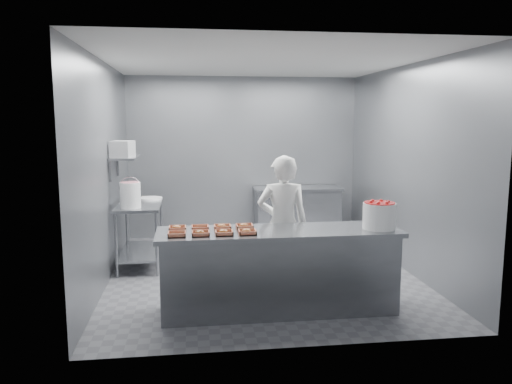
# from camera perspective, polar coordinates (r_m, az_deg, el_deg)

# --- Properties ---
(floor) EXTENTS (4.50, 4.50, 0.00)m
(floor) POSITION_cam_1_polar(r_m,az_deg,el_deg) (6.87, 0.60, -9.23)
(floor) COLOR #4C4C51
(floor) RESTS_ON ground
(ceiling) EXTENTS (4.50, 4.50, 0.00)m
(ceiling) POSITION_cam_1_polar(r_m,az_deg,el_deg) (6.59, 0.64, 14.68)
(ceiling) COLOR white
(ceiling) RESTS_ON wall_back
(wall_back) EXTENTS (4.00, 0.04, 2.80)m
(wall_back) POSITION_cam_1_polar(r_m,az_deg,el_deg) (8.80, -1.44, 3.96)
(wall_back) COLOR slate
(wall_back) RESTS_ON ground
(wall_left) EXTENTS (0.04, 4.50, 2.80)m
(wall_left) POSITION_cam_1_polar(r_m,az_deg,el_deg) (6.60, -16.84, 2.14)
(wall_left) COLOR slate
(wall_left) RESTS_ON ground
(wall_right) EXTENTS (0.04, 4.50, 2.80)m
(wall_right) POSITION_cam_1_polar(r_m,az_deg,el_deg) (7.14, 16.74, 2.58)
(wall_right) COLOR slate
(wall_right) RESTS_ON ground
(service_counter) EXTENTS (2.60, 0.70, 0.90)m
(service_counter) POSITION_cam_1_polar(r_m,az_deg,el_deg) (5.46, 2.62, -8.93)
(service_counter) COLOR slate
(service_counter) RESTS_ON ground
(prep_table) EXTENTS (0.60, 1.20, 0.90)m
(prep_table) POSITION_cam_1_polar(r_m,az_deg,el_deg) (7.27, -13.09, -3.62)
(prep_table) COLOR slate
(prep_table) RESTS_ON ground
(back_counter) EXTENTS (1.50, 0.60, 0.90)m
(back_counter) POSITION_cam_1_polar(r_m,az_deg,el_deg) (8.73, 4.71, -2.37)
(back_counter) COLOR slate
(back_counter) RESTS_ON ground
(wall_shelf) EXTENTS (0.35, 0.90, 0.03)m
(wall_shelf) POSITION_cam_1_polar(r_m,az_deg,el_deg) (7.16, -14.70, 3.88)
(wall_shelf) COLOR slate
(wall_shelf) RESTS_ON wall_left
(tray_0) EXTENTS (0.19, 0.18, 0.04)m
(tray_0) POSITION_cam_1_polar(r_m,az_deg,el_deg) (5.13, -9.04, -4.76)
(tray_0) COLOR tan
(tray_0) RESTS_ON service_counter
(tray_1) EXTENTS (0.19, 0.18, 0.06)m
(tray_1) POSITION_cam_1_polar(r_m,az_deg,el_deg) (5.13, -6.38, -4.68)
(tray_1) COLOR tan
(tray_1) RESTS_ON service_counter
(tray_2) EXTENTS (0.19, 0.18, 0.06)m
(tray_2) POSITION_cam_1_polar(r_m,az_deg,el_deg) (5.14, -3.70, -4.62)
(tray_2) COLOR tan
(tray_2) RESTS_ON service_counter
(tray_3) EXTENTS (0.19, 0.18, 0.06)m
(tray_3) POSITION_cam_1_polar(r_m,az_deg,el_deg) (5.16, -1.03, -4.55)
(tray_3) COLOR tan
(tray_3) RESTS_ON service_counter
(tray_4) EXTENTS (0.19, 0.18, 0.06)m
(tray_4) POSITION_cam_1_polar(r_m,az_deg,el_deg) (5.39, -9.00, -4.09)
(tray_4) COLOR tan
(tray_4) RESTS_ON service_counter
(tray_5) EXTENTS (0.19, 0.18, 0.04)m
(tray_5) POSITION_cam_1_polar(r_m,az_deg,el_deg) (5.39, -6.41, -4.07)
(tray_5) COLOR tan
(tray_5) RESTS_ON service_counter
(tray_6) EXTENTS (0.19, 0.18, 0.06)m
(tray_6) POSITION_cam_1_polar(r_m,az_deg,el_deg) (5.40, -3.88, -3.98)
(tray_6) COLOR tan
(tray_6) RESTS_ON service_counter
(tray_7) EXTENTS (0.19, 0.18, 0.06)m
(tray_7) POSITION_cam_1_polar(r_m,az_deg,el_deg) (5.42, -1.34, -3.92)
(tray_7) COLOR tan
(tray_7) RESTS_ON service_counter
(worker) EXTENTS (0.64, 0.46, 1.66)m
(worker) POSITION_cam_1_polar(r_m,az_deg,el_deg) (5.96, 3.07, -3.73)
(worker) COLOR white
(worker) RESTS_ON ground
(strawberry_tub) EXTENTS (0.35, 0.35, 0.29)m
(strawberry_tub) POSITION_cam_1_polar(r_m,az_deg,el_deg) (5.53, 13.90, -2.52)
(strawberry_tub) COLOR white
(strawberry_tub) RESTS_ON service_counter
(glaze_bucket) EXTENTS (0.29, 0.27, 0.42)m
(glaze_bucket) POSITION_cam_1_polar(r_m,az_deg,el_deg) (6.82, -14.17, -0.26)
(glaze_bucket) COLOR white
(glaze_bucket) RESTS_ON prep_table
(bucket_lid) EXTENTS (0.35, 0.35, 0.03)m
(bucket_lid) POSITION_cam_1_polar(r_m,az_deg,el_deg) (7.50, -11.98, -0.73)
(bucket_lid) COLOR white
(bucket_lid) RESTS_ON prep_table
(rag) EXTENTS (0.16, 0.14, 0.02)m
(rag) POSITION_cam_1_polar(r_m,az_deg,el_deg) (7.64, -12.32, -0.60)
(rag) COLOR #CCB28C
(rag) RESTS_ON prep_table
(appliance) EXTENTS (0.32, 0.35, 0.22)m
(appliance) POSITION_cam_1_polar(r_m,az_deg,el_deg) (6.88, -15.01, 4.75)
(appliance) COLOR gray
(appliance) RESTS_ON wall_shelf
(paper_stack) EXTENTS (0.32, 0.25, 0.05)m
(paper_stack) POSITION_cam_1_polar(r_m,az_deg,el_deg) (8.60, 3.14, 0.66)
(paper_stack) COLOR silver
(paper_stack) RESTS_ON back_counter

